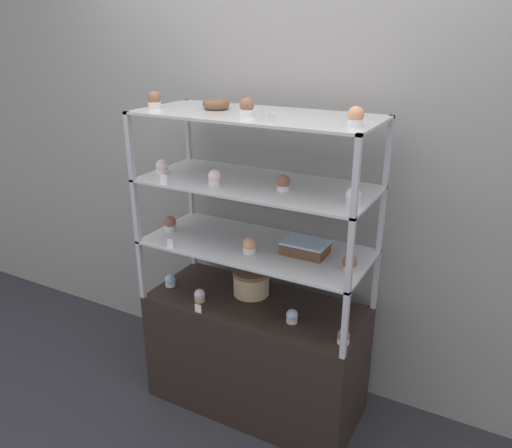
% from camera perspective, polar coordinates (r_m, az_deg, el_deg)
% --- Properties ---
extents(ground_plane, '(20.00, 20.00, 0.00)m').
position_cam_1_polar(ground_plane, '(2.92, 0.00, -19.49)').
color(ground_plane, '#2D2D33').
extents(back_wall, '(8.00, 0.05, 2.60)m').
position_cam_1_polar(back_wall, '(2.63, 4.04, 7.89)').
color(back_wall, gray).
rests_on(back_wall, ground_plane).
extents(display_base, '(1.10, 0.48, 0.62)m').
position_cam_1_polar(display_base, '(2.73, 0.00, -14.56)').
color(display_base, black).
rests_on(display_base, ground_plane).
extents(display_riser_lower, '(1.10, 0.48, 0.32)m').
position_cam_1_polar(display_riser_lower, '(2.42, 0.00, -2.91)').
color(display_riser_lower, '#B7B7BC').
rests_on(display_riser_lower, display_base).
extents(display_riser_middle, '(1.10, 0.48, 0.32)m').
position_cam_1_polar(display_riser_middle, '(2.31, 0.00, 4.24)').
color(display_riser_middle, '#B7B7BC').
rests_on(display_riser_middle, display_riser_lower).
extents(display_riser_upper, '(1.10, 0.48, 0.32)m').
position_cam_1_polar(display_riser_upper, '(2.24, 0.00, 11.99)').
color(display_riser_upper, '#B7B7BC').
rests_on(display_riser_upper, display_riser_middle).
extents(layer_cake_centerpiece, '(0.19, 0.19, 0.13)m').
position_cam_1_polar(layer_cake_centerpiece, '(2.60, -0.54, -6.65)').
color(layer_cake_centerpiece, '#DBBC84').
rests_on(layer_cake_centerpiece, display_base).
extents(sheet_cake_frosted, '(0.21, 0.14, 0.06)m').
position_cam_1_polar(sheet_cake_frosted, '(2.33, 5.64, -2.68)').
color(sheet_cake_frosted, brown).
rests_on(sheet_cake_frosted, display_riser_lower).
extents(cupcake_0, '(0.06, 0.06, 0.07)m').
position_cam_1_polar(cupcake_0, '(2.74, -9.78, -6.40)').
color(cupcake_0, white).
rests_on(cupcake_0, display_base).
extents(cupcake_1, '(0.06, 0.06, 0.07)m').
position_cam_1_polar(cupcake_1, '(2.57, -6.45, -8.13)').
color(cupcake_1, '#CCB28C').
rests_on(cupcake_1, display_base).
extents(cupcake_2, '(0.06, 0.06, 0.07)m').
position_cam_1_polar(cupcake_2, '(2.39, 4.14, -10.48)').
color(cupcake_2, beige).
rests_on(cupcake_2, display_base).
extents(cupcake_3, '(0.06, 0.06, 0.07)m').
position_cam_1_polar(cupcake_3, '(2.28, 9.97, -12.58)').
color(cupcake_3, white).
rests_on(cupcake_3, display_base).
extents(price_tag_0, '(0.04, 0.00, 0.04)m').
position_cam_1_polar(price_tag_0, '(2.48, -6.63, -9.58)').
color(price_tag_0, white).
rests_on(price_tag_0, display_base).
extents(cupcake_4, '(0.06, 0.06, 0.08)m').
position_cam_1_polar(cupcake_4, '(2.62, -9.80, 0.05)').
color(cupcake_4, white).
rests_on(cupcake_4, display_riser_lower).
extents(cupcake_5, '(0.06, 0.06, 0.08)m').
position_cam_1_polar(cupcake_5, '(2.32, -0.75, -2.48)').
color(cupcake_5, white).
rests_on(cupcake_5, display_riser_lower).
extents(cupcake_6, '(0.06, 0.06, 0.08)m').
position_cam_1_polar(cupcake_6, '(2.19, 10.64, -4.44)').
color(cupcake_6, '#CCB28C').
rests_on(cupcake_6, display_riser_lower).
extents(price_tag_1, '(0.04, 0.00, 0.04)m').
position_cam_1_polar(price_tag_1, '(2.41, -9.76, -2.22)').
color(price_tag_1, white).
rests_on(price_tag_1, display_riser_lower).
extents(cupcake_7, '(0.06, 0.06, 0.07)m').
position_cam_1_polar(cupcake_7, '(2.49, -10.68, 6.41)').
color(cupcake_7, white).
rests_on(cupcake_7, display_riser_middle).
extents(cupcake_8, '(0.06, 0.06, 0.07)m').
position_cam_1_polar(cupcake_8, '(2.27, -4.75, 5.28)').
color(cupcake_8, white).
rests_on(cupcake_8, display_riser_middle).
extents(cupcake_9, '(0.06, 0.06, 0.07)m').
position_cam_1_polar(cupcake_9, '(2.19, 3.14, 4.69)').
color(cupcake_9, white).
rests_on(cupcake_9, display_riser_middle).
extents(cupcake_10, '(0.06, 0.06, 0.07)m').
position_cam_1_polar(cupcake_10, '(2.04, 11.05, 3.06)').
color(cupcake_10, white).
rests_on(cupcake_10, display_riser_middle).
extents(price_tag_2, '(0.04, 0.00, 0.04)m').
position_cam_1_polar(price_tag_2, '(2.32, -10.52, 5.03)').
color(price_tag_2, white).
rests_on(price_tag_2, display_riser_middle).
extents(cupcake_11, '(0.06, 0.06, 0.08)m').
position_cam_1_polar(cupcake_11, '(2.44, -11.54, 13.73)').
color(cupcake_11, beige).
rests_on(cupcake_11, display_riser_upper).
extents(cupcake_12, '(0.06, 0.06, 0.08)m').
position_cam_1_polar(cupcake_12, '(2.16, -1.03, 13.20)').
color(cupcake_12, white).
rests_on(cupcake_12, display_riser_upper).
extents(cupcake_13, '(0.06, 0.06, 0.08)m').
position_cam_1_polar(cupcake_13, '(1.95, 11.31, 11.91)').
color(cupcake_13, white).
rests_on(cupcake_13, display_riser_upper).
extents(price_tag_3, '(0.04, 0.00, 0.04)m').
position_cam_1_polar(price_tag_3, '(1.95, 1.85, 11.90)').
color(price_tag_3, white).
rests_on(price_tag_3, display_riser_upper).
extents(donut_glazed, '(0.13, 0.13, 0.04)m').
position_cam_1_polar(donut_glazed, '(2.36, -4.58, 13.47)').
color(donut_glazed, brown).
rests_on(donut_glazed, display_riser_upper).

